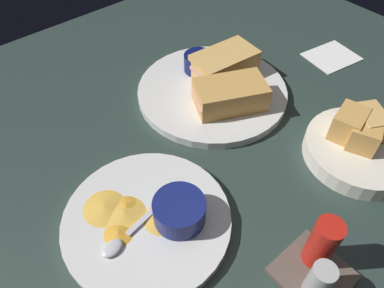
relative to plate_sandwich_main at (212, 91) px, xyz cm
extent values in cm
cube|color=#283833|center=(-0.59, 9.48, -2.30)|extent=(110.00, 110.00, 3.00)
cylinder|color=silver|center=(0.00, 0.00, 0.00)|extent=(29.97, 29.97, 1.60)
cube|color=tan|center=(0.74, 5.65, 3.20)|extent=(15.00, 12.45, 4.80)
cube|color=#DB938E|center=(0.74, 5.65, 3.20)|extent=(14.98, 12.01, 0.80)
cube|color=tan|center=(-5.26, -2.18, 3.20)|extent=(13.66, 8.79, 4.80)
cube|color=#DB938E|center=(-5.26, -2.18, 3.20)|extent=(13.86, 8.21, 0.80)
cylinder|color=#0C144C|center=(-1.91, -6.47, 2.63)|extent=(6.09, 6.09, 3.66)
cylinder|color=black|center=(-1.91, -6.47, 4.06)|extent=(4.99, 4.99, 0.60)
cube|color=silver|center=(-0.71, 2.75, 1.05)|extent=(1.50, 5.56, 0.40)
ellipsoid|color=silver|center=(-1.42, -2.70, 1.20)|extent=(2.59, 3.46, 0.80)
cylinder|color=silver|center=(27.29, 15.56, 0.00)|extent=(24.87, 24.87, 1.60)
cylinder|color=navy|center=(23.56, 18.67, 2.69)|extent=(7.62, 7.62, 3.79)
cylinder|color=olive|center=(23.56, 18.67, 4.19)|extent=(6.25, 6.25, 0.60)
cube|color=silver|center=(28.26, 15.72, 1.05)|extent=(5.56, 1.66, 0.40)
ellipsoid|color=silver|center=(33.69, 16.59, 1.20)|extent=(3.51, 2.68, 0.80)
cone|color=gold|center=(31.08, 10.21, 1.10)|extent=(6.54, 6.54, 0.60)
cone|color=gold|center=(31.78, 15.10, 1.10)|extent=(5.78, 5.78, 0.60)
cone|color=gold|center=(25.66, 17.20, 1.10)|extent=(7.19, 7.19, 0.60)
cone|color=gold|center=(28.55, 12.20, 1.10)|extent=(5.67, 5.67, 0.60)
cone|color=gold|center=(29.46, 13.06, 1.10)|extent=(9.10, 9.10, 0.60)
cylinder|color=silver|center=(-8.07, 28.38, 0.70)|extent=(18.63, 18.63, 3.00)
cube|color=tan|center=(-10.53, 26.94, 4.57)|extent=(6.78, 7.39, 4.74)
cube|color=tan|center=(-8.13, 27.89, 4.46)|extent=(7.26, 6.44, 4.52)
cube|color=tan|center=(-7.78, 24.93, 4.64)|extent=(6.90, 5.74, 4.89)
cube|color=brown|center=(15.04, 36.27, -0.30)|extent=(9.00, 9.00, 1.00)
cylinder|color=red|center=(13.24, 35.07, 4.45)|extent=(3.60, 3.60, 8.50)
cylinder|color=#B2B2B2|center=(16.84, 37.67, 3.20)|extent=(3.00, 3.00, 6.00)
cube|color=white|center=(-29.71, 8.01, -0.60)|extent=(12.35, 10.71, 0.40)
camera|label=1|loc=(39.69, 40.46, 47.15)|focal=33.68mm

